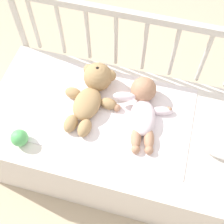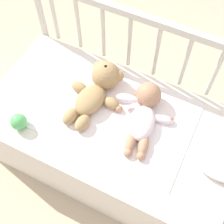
# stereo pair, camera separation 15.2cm
# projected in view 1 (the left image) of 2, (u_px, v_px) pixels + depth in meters

# --- Properties ---
(ground_plane) EXTENTS (12.00, 12.00, 0.00)m
(ground_plane) POSITION_uv_depth(u_px,v_px,m) (112.00, 155.00, 1.95)
(ground_plane) COLOR #C6B293
(crib_mattress) EXTENTS (1.29, 0.69, 0.45)m
(crib_mattress) POSITION_uv_depth(u_px,v_px,m) (112.00, 139.00, 1.76)
(crib_mattress) COLOR white
(crib_mattress) RESTS_ON ground_plane
(crib_rail) EXTENTS (1.29, 0.04, 0.83)m
(crib_rail) POSITION_uv_depth(u_px,v_px,m) (130.00, 48.00, 1.63)
(crib_rail) COLOR beige
(crib_rail) RESTS_ON ground_plane
(blanket) EXTENTS (0.79, 0.52, 0.01)m
(blanket) POSITION_uv_depth(u_px,v_px,m) (113.00, 114.00, 1.58)
(blanket) COLOR white
(blanket) RESTS_ON crib_mattress
(teddy_bear) EXTENTS (0.29, 0.41, 0.15)m
(teddy_bear) POSITION_uv_depth(u_px,v_px,m) (92.00, 91.00, 1.59)
(teddy_bear) COLOR tan
(teddy_bear) RESTS_ON crib_mattress
(baby) EXTENTS (0.32, 0.40, 0.13)m
(baby) POSITION_uv_depth(u_px,v_px,m) (143.00, 107.00, 1.55)
(baby) COLOR white
(baby) RESTS_ON crib_mattress
(toy_ball) EXTENTS (0.08, 0.08, 0.08)m
(toy_ball) POSITION_uv_depth(u_px,v_px,m) (19.00, 138.00, 1.47)
(toy_ball) COLOR #59BF66
(toy_ball) RESTS_ON crib_mattress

